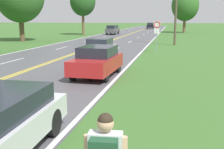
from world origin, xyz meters
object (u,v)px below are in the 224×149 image
at_px(tree_left_verge, 83,1).
at_px(car_red_sedan_mid_near, 97,61).
at_px(tree_mid_treeline, 185,6).
at_px(car_champagne_sedan_mid_far, 100,48).
at_px(car_dark_grey_suv_receding, 113,29).
at_px(traffic_sign, 157,29).
at_px(car_black_suv_distant, 150,25).

distance_m(tree_left_verge, car_red_sedan_mid_near, 37.95).
relative_size(tree_mid_treeline, car_champagne_sedan_mid_far, 1.90).
xyz_separation_m(car_red_sedan_mid_near, car_dark_grey_suv_receding, (-7.38, 38.61, 0.13)).
height_order(tree_mid_treeline, car_dark_grey_suv_receding, tree_mid_treeline).
distance_m(tree_mid_treeline, car_dark_grey_suv_receding, 16.83).
relative_size(traffic_sign, car_red_sedan_mid_near, 0.66).
xyz_separation_m(tree_mid_treeline, car_black_suv_distant, (-8.86, 23.42, -4.64)).
height_order(tree_mid_treeline, car_champagne_sedan_mid_far, tree_mid_treeline).
relative_size(car_red_sedan_mid_near, car_champagne_sedan_mid_far, 0.89).
bearing_deg(car_champagne_sedan_mid_far, car_black_suv_distant, 179.95).
xyz_separation_m(car_red_sedan_mid_near, car_black_suv_distant, (-2.82, 71.05, 0.16)).
xyz_separation_m(tree_left_verge, car_champagne_sedan_mid_far, (10.51, -28.61, -5.19)).
bearing_deg(car_red_sedan_mid_near, car_champagne_sedan_mid_far, -164.38).
xyz_separation_m(car_champagne_sedan_mid_far, car_black_suv_distant, (-1.16, 64.08, 0.20)).
bearing_deg(tree_mid_treeline, car_champagne_sedan_mid_far, -100.73).
xyz_separation_m(car_dark_grey_suv_receding, car_black_suv_distant, (4.56, 32.44, 0.03)).
relative_size(tree_left_verge, car_dark_grey_suv_receding, 1.81).
height_order(tree_mid_treeline, car_black_suv_distant, tree_mid_treeline).
xyz_separation_m(tree_left_verge, car_black_suv_distant, (9.35, 35.47, -4.99)).
bearing_deg(car_black_suv_distant, tree_mid_treeline, 19.03).
xyz_separation_m(car_red_sedan_mid_near, car_champagne_sedan_mid_far, (-1.66, 6.97, -0.04)).
bearing_deg(car_champagne_sedan_mid_far, traffic_sign, 133.93).
bearing_deg(car_dark_grey_suv_receding, tree_mid_treeline, -54.00).
bearing_deg(tree_mid_treeline, tree_left_verge, -146.51).
relative_size(traffic_sign, car_black_suv_distant, 0.61).
bearing_deg(car_black_suv_distant, traffic_sign, 3.26).
bearing_deg(car_champagne_sedan_mid_far, tree_mid_treeline, 168.19).
distance_m(tree_left_verge, tree_mid_treeline, 21.84).
xyz_separation_m(traffic_sign, car_champagne_sedan_mid_far, (-4.04, -4.04, -1.31)).
bearing_deg(tree_left_verge, tree_mid_treeline, 33.49).
height_order(car_red_sedan_mid_near, car_champagne_sedan_mid_far, car_red_sedan_mid_near).
relative_size(car_champagne_sedan_mid_far, car_dark_grey_suv_receding, 0.98).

